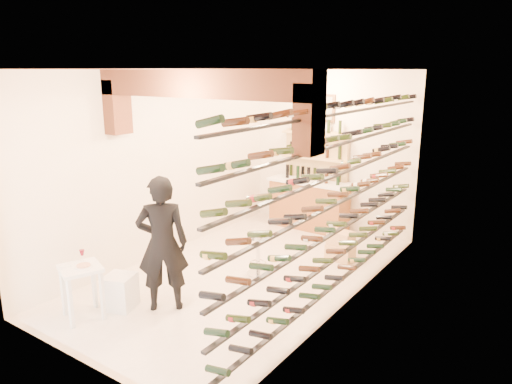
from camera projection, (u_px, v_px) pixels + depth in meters
ground at (245, 274)px, 7.73m from camera, size 6.00×6.00×0.00m
room_shell at (234, 137)px, 6.97m from camera, size 3.52×6.02×3.21m
wine_rack at (336, 195)px, 6.50m from camera, size 0.32×5.70×2.56m
back_counter at (309, 203)px, 9.87m from camera, size 1.70×0.62×1.29m
back_shelving at (315, 171)px, 9.91m from camera, size 1.40×0.31×2.73m
tasting_table at (81, 276)px, 6.23m from camera, size 0.65×0.65×0.87m
white_stool at (120, 292)px, 6.57m from camera, size 0.48×0.48×0.48m
person at (162, 244)px, 6.41m from camera, size 0.81×0.79×1.87m
chrome_barstool at (258, 251)px, 7.62m from camera, size 0.35×0.35×0.68m
crate_lower at (340, 252)px, 8.27m from camera, size 0.47×0.34×0.27m
crate_upper at (341, 238)px, 8.21m from camera, size 0.45×0.33×0.25m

